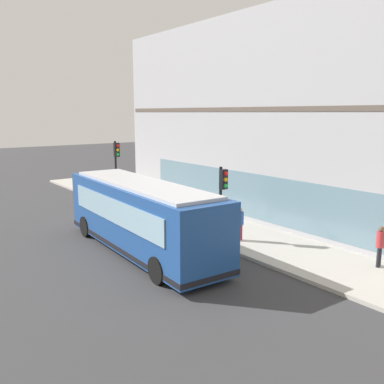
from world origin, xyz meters
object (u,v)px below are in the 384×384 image
(city_bus_nearside, at_px, (141,217))
(traffic_light_near_corner, at_px, (222,190))
(pedestrian_walking_along_curb, at_px, (380,244))
(pedestrian_near_hydrant, at_px, (240,222))
(fire_hydrant, at_px, (215,219))
(traffic_light_down_block, at_px, (116,160))

(city_bus_nearside, relative_size, traffic_light_near_corner, 2.97)
(city_bus_nearside, xyz_separation_m, pedestrian_walking_along_curb, (6.16, -7.36, -0.50))
(city_bus_nearside, xyz_separation_m, pedestrian_near_hydrant, (4.21, -1.72, -0.52))
(pedestrian_near_hydrant, bearing_deg, pedestrian_walking_along_curb, -71.00)
(city_bus_nearside, bearing_deg, pedestrian_near_hydrant, -22.16)
(traffic_light_near_corner, xyz_separation_m, pedestrian_near_hydrant, (0.66, -0.51, -1.49))
(traffic_light_near_corner, relative_size, fire_hydrant, 4.62)
(fire_hydrant, bearing_deg, traffic_light_down_block, 99.28)
(city_bus_nearside, relative_size, fire_hydrant, 13.69)
(traffic_light_near_corner, distance_m, pedestrian_walking_along_curb, 6.84)
(traffic_light_near_corner, xyz_separation_m, fire_hydrant, (1.31, 2.11, -2.02))
(city_bus_nearside, distance_m, traffic_light_near_corner, 3.88)
(pedestrian_near_hydrant, bearing_deg, city_bus_nearside, 157.84)
(pedestrian_walking_along_curb, bearing_deg, fire_hydrant, 98.89)
(pedestrian_near_hydrant, height_order, pedestrian_walking_along_curb, pedestrian_walking_along_curb)
(fire_hydrant, bearing_deg, traffic_light_near_corner, -121.97)
(traffic_light_near_corner, height_order, pedestrian_walking_along_curb, traffic_light_near_corner)
(traffic_light_down_block, height_order, pedestrian_near_hydrant, traffic_light_down_block)
(city_bus_nearside, height_order, traffic_light_near_corner, traffic_light_near_corner)
(traffic_light_down_block, bearing_deg, traffic_light_near_corner, -89.78)
(pedestrian_walking_along_curb, bearing_deg, traffic_light_down_block, 99.09)
(traffic_light_near_corner, bearing_deg, city_bus_nearside, 161.19)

